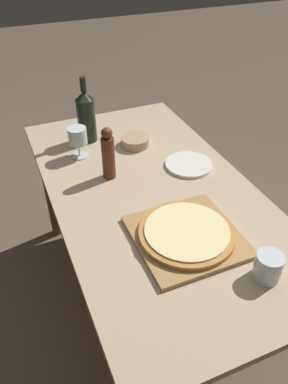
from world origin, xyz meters
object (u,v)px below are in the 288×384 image
object	(u,v)px
pepper_mill	(108,154)
small_bowl	(135,141)
wine_bottle	(86,116)
pizza	(187,232)
wine_glass	(78,137)

from	to	relation	value
pepper_mill	small_bowl	world-z (taller)	pepper_mill
wine_bottle	pizza	bearing A→B (deg)	-81.45
small_bowl	pepper_mill	bearing A→B (deg)	-134.58
wine_bottle	wine_glass	xyz separation A→B (m)	(-0.08, -0.13, -0.03)
wine_bottle	wine_glass	world-z (taller)	wine_bottle
pizza	small_bowl	world-z (taller)	small_bowl
wine_bottle	wine_glass	size ratio (longest dim) A/B	2.20
pizza	wine_bottle	world-z (taller)	wine_bottle
pepper_mill	small_bowl	distance (m)	0.30
pizza	wine_glass	bearing A→B (deg)	106.61
pizza	wine_bottle	distance (m)	0.82
wine_glass	small_bowl	bearing A→B (deg)	-2.02
pepper_mill	wine_glass	xyz separation A→B (m)	(-0.07, 0.21, -0.01)
pizza	small_bowl	bearing A→B (deg)	83.77
wine_bottle	small_bowl	xyz separation A→B (m)	(0.19, -0.14, -0.11)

